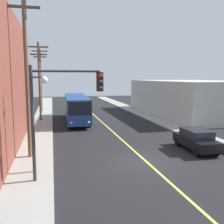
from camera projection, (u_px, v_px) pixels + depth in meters
ground_plane at (147, 162)px, 16.84m from camera, size 120.00×120.00×0.00m
sidewalk_left at (40, 134)px, 24.84m from camera, size 2.50×90.00×0.15m
sidewalk_right at (176, 127)px, 28.11m from camera, size 2.50×90.00×0.15m
lane_stripe_center at (103, 123)px, 31.31m from camera, size 0.16×60.00×0.01m
building_right_warehouse at (190, 97)px, 38.85m from camera, size 12.00×21.74×5.03m
city_bus at (76, 107)px, 32.14m from camera, size 2.92×12.22×3.20m
parked_car_black at (196, 139)px, 19.51m from camera, size 1.92×4.45×1.62m
utility_pole_near at (26, 65)px, 16.77m from camera, size 2.40×0.28×11.33m
utility_pole_mid at (39, 78)px, 31.75m from camera, size 2.40×0.28×9.66m
utility_pole_far at (41, 76)px, 40.43m from camera, size 2.40×0.28×10.04m
traffic_signal_left_corner at (63, 101)px, 13.26m from camera, size 3.75×0.48×6.00m
street_lamp_left at (36, 110)px, 14.34m from camera, size 0.98×0.40×5.50m
fire_hydrant at (210, 137)px, 21.40m from camera, size 0.44×0.26×0.84m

